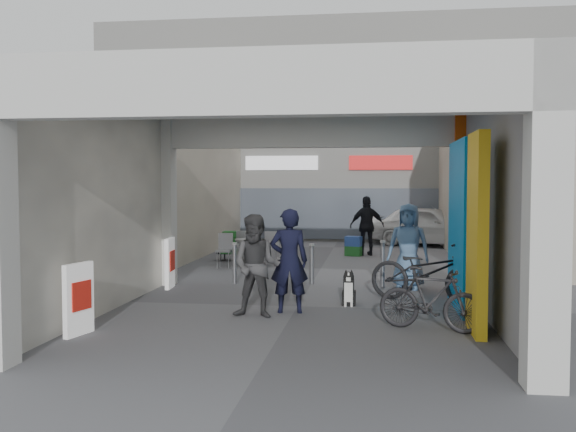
# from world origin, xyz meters

# --- Properties ---
(ground) EXTENTS (90.00, 90.00, 0.00)m
(ground) POSITION_xyz_m (0.00, 0.00, 0.00)
(ground) COLOR #57575C
(ground) RESTS_ON ground
(arcade_canopy) EXTENTS (6.40, 6.45, 6.40)m
(arcade_canopy) POSITION_xyz_m (0.54, -0.82, 2.30)
(arcade_canopy) COLOR silver
(arcade_canopy) RESTS_ON ground
(far_building) EXTENTS (18.00, 4.08, 8.00)m
(far_building) POSITION_xyz_m (-0.00, 13.99, 3.99)
(far_building) COLOR silver
(far_building) RESTS_ON ground
(plaza_bldg_left) EXTENTS (2.00, 9.00, 5.00)m
(plaza_bldg_left) POSITION_xyz_m (-4.50, 7.50, 2.50)
(plaza_bldg_left) COLOR #BCB19C
(plaza_bldg_left) RESTS_ON ground
(plaza_bldg_right) EXTENTS (2.00, 9.00, 5.00)m
(plaza_bldg_right) POSITION_xyz_m (4.50, 7.50, 2.50)
(plaza_bldg_right) COLOR #BCB19C
(plaza_bldg_right) RESTS_ON ground
(bollard_left) EXTENTS (0.09, 0.09, 0.84)m
(bollard_left) POSITION_xyz_m (-1.58, 2.22, 0.42)
(bollard_left) COLOR gray
(bollard_left) RESTS_ON ground
(bollard_center) EXTENTS (0.09, 0.09, 0.82)m
(bollard_center) POSITION_xyz_m (0.01, 2.43, 0.41)
(bollard_center) COLOR gray
(bollard_center) RESTS_ON ground
(bollard_right) EXTENTS (0.09, 0.09, 0.92)m
(bollard_right) POSITION_xyz_m (1.46, 2.20, 0.46)
(bollard_right) COLOR gray
(bollard_right) RESTS_ON ground
(advert_board_near) EXTENTS (0.21, 0.55, 1.00)m
(advert_board_near) POSITION_xyz_m (-2.75, -2.44, 0.51)
(advert_board_near) COLOR white
(advert_board_near) RESTS_ON ground
(advert_board_far) EXTENTS (0.14, 0.55, 1.00)m
(advert_board_far) POSITION_xyz_m (-2.75, 1.55, 0.51)
(advert_board_far) COLOR white
(advert_board_far) RESTS_ON ground
(cafe_set) EXTENTS (1.41, 1.14, 0.85)m
(cafe_set) POSITION_xyz_m (-1.90, 5.05, 0.30)
(cafe_set) COLOR #98989D
(cafe_set) RESTS_ON ground
(produce_stand) EXTENTS (1.18, 0.64, 0.78)m
(produce_stand) POSITION_xyz_m (-2.29, 6.14, 0.31)
(produce_stand) COLOR black
(produce_stand) RESTS_ON ground
(crate_stack) EXTENTS (0.53, 0.46, 0.56)m
(crate_stack) POSITION_xyz_m (0.71, 7.70, 0.28)
(crate_stack) COLOR #175219
(crate_stack) RESTS_ON ground
(border_collie) EXTENTS (0.23, 0.45, 0.63)m
(border_collie) POSITION_xyz_m (0.86, 0.19, 0.25)
(border_collie) COLOR black
(border_collie) RESTS_ON ground
(man_with_dog) EXTENTS (0.67, 0.49, 1.69)m
(man_with_dog) POSITION_xyz_m (-0.08, -0.53, 0.84)
(man_with_dog) COLOR black
(man_with_dog) RESTS_ON ground
(man_back_turned) EXTENTS (0.82, 0.66, 1.61)m
(man_back_turned) POSITION_xyz_m (-0.53, -0.96, 0.81)
(man_back_turned) COLOR #3B3B3D
(man_back_turned) RESTS_ON ground
(man_elderly) EXTENTS (0.92, 0.70, 1.69)m
(man_elderly) POSITION_xyz_m (1.96, 2.11, 0.85)
(man_elderly) COLOR #587FAC
(man_elderly) RESTS_ON ground
(man_crates) EXTENTS (1.07, 0.63, 1.71)m
(man_crates) POSITION_xyz_m (1.09, 7.85, 0.86)
(man_crates) COLOR black
(man_crates) RESTS_ON ground
(bicycle_front) EXTENTS (2.18, 1.47, 1.08)m
(bicycle_front) POSITION_xyz_m (2.20, 0.64, 0.54)
(bicycle_front) COLOR black
(bicycle_front) RESTS_ON ground
(bicycle_rear) EXTENTS (1.57, 0.90, 0.91)m
(bicycle_rear) POSITION_xyz_m (2.09, -1.53, 0.46)
(bicycle_rear) COLOR black
(bicycle_rear) RESTS_ON ground
(white_van) EXTENTS (4.26, 3.09, 1.35)m
(white_van) POSITION_xyz_m (3.11, 10.89, 0.67)
(white_van) COLOR silver
(white_van) RESTS_ON ground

